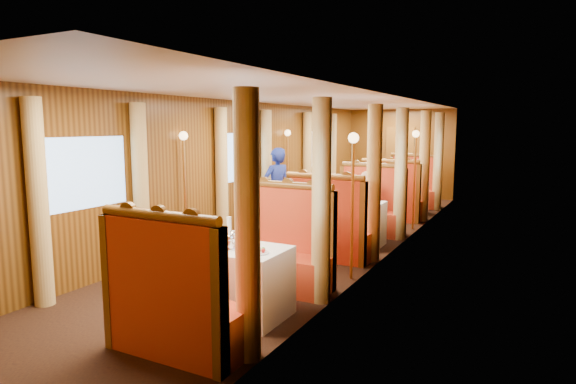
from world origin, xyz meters
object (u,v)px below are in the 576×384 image
Objects in this scene: table_near at (238,281)px; banquette_far_fwd at (391,201)px; rose_vase_far at (402,173)px; table_far at (403,197)px; teapot_back at (233,240)px; rose_vase_mid at (352,192)px; banquette_mid_fwd at (328,232)px; teapot_right at (230,244)px; passenger at (365,197)px; banquette_near_aft at (282,255)px; fruit_plate at (259,252)px; banquette_near_fwd at (174,308)px; table_mid at (351,223)px; banquette_mid_aft at (370,211)px; tea_tray at (225,247)px; banquette_far_aft at (413,190)px; teapot_left at (221,241)px; steward at (277,190)px.

banquette_far_fwd reaches higher than table_near.
banquette_far_fwd reaches higher than rose_vase_far.
teapot_back is (-0.06, -6.97, 0.44)m from table_far.
banquette_mid_fwd is at bearing -91.14° from rose_vase_mid.
teapot_right is 4.34m from passenger.
banquette_near_aft is at bearing -90.00° from banquette_mid_fwd.
table_near is 5.99m from banquette_far_fwd.
banquette_mid_fwd is 2.63m from fruit_plate.
banquette_near_fwd is 4.51m from table_mid.
banquette_mid_aft reaches higher than teapot_right.
tea_tray is (-0.12, -0.07, 0.38)m from table_near.
banquette_far_aft is (0.00, 8.01, 0.05)m from table_near.
table_far is 0.78× the size of banquette_far_fwd.
rose_vase_mid is at bearing 89.54° from banquette_near_aft.
fruit_plate is at bearing -86.91° from banquette_far_fwd.
teapot_right is (-0.02, -0.11, 0.44)m from table_near.
banquette_mid_fwd and banquette_far_aft have the same top height.
banquette_near_fwd is at bearing -83.31° from teapot_right.
banquette_near_aft reaches higher than teapot_back.
teapot_left is 0.14m from teapot_back.
rose_vase_mid is at bearing -42.25° from table_mid.
banquette_near_fwd is 1.01m from tea_tray.
teapot_right is at bearing -90.80° from banquette_near_aft.
fruit_plate is at bearing -73.56° from banquette_near_aft.
rose_vase_mid is (0.02, -0.02, 0.55)m from table_mid.
banquette_mid_aft is 4.59m from tea_tray.
steward reaches higher than passenger.
banquette_near_fwd is 1.76× the size of passenger.
banquette_mid_aft is at bearing 88.55° from tea_tray.
passenger is (-0.00, 5.24, 0.32)m from banquette_near_fwd.
teapot_back reaches higher than table_mid.
fruit_plate is at bearing -21.86° from teapot_left.
teapot_back is at bearing -91.40° from rose_vase_mid.
banquette_mid_aft is 3.72× the size of rose_vase_far.
passenger is (-0.00, -2.78, 0.37)m from table_far.
banquette_near_aft is 5.99m from table_far.
teapot_right is at bearing -33.03° from teapot_left.
teapot_left is 3.56m from rose_vase_mid.
banquette_far_aft is 8.13m from teapot_right.
table_near is 4.21m from steward.
teapot_left is at bearing -91.48° from banquette_far_fwd.
banquette_near_fwd is at bearing -90.00° from banquette_mid_fwd.
teapot_back is at bearing -90.62° from banquette_far_fwd.
table_near is 6.52× the size of teapot_left.
steward reaches higher than fruit_plate.
table_mid is (0.00, 2.49, -0.05)m from banquette_near_aft.
rose_vase_far is (-0.02, 7.13, 0.12)m from teapot_right.
teapot_left reaches higher than tea_tray.
banquette_near_fwd is at bearing -90.00° from passenger.
banquette_far_fwd is 1.79m from passenger.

